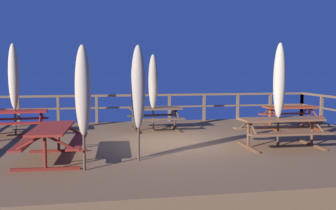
# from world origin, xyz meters

# --- Properties ---
(ground_plane) EXTENTS (600.00, 600.00, 0.00)m
(ground_plane) POSITION_xyz_m (0.00, 0.00, 0.00)
(ground_plane) COLOR navy
(wooden_deck) EXTENTS (13.17, 9.07, 0.69)m
(wooden_deck) POSITION_xyz_m (0.00, 0.00, 0.35)
(wooden_deck) COLOR brown
(wooden_deck) RESTS_ON ground
(railing_waterside_far) EXTENTS (12.97, 0.10, 1.09)m
(railing_waterside_far) POSITION_xyz_m (0.00, 4.39, 1.42)
(railing_waterside_far) COLOR brown
(railing_waterside_far) RESTS_ON wooden_deck
(picnic_table_front_right) EXTENTS (1.49, 2.18, 0.78)m
(picnic_table_front_right) POSITION_xyz_m (-3.07, -1.62, 1.26)
(picnic_table_front_right) COLOR maroon
(picnic_table_front_right) RESTS_ON wooden_deck
(picnic_table_front_left) EXTENTS (1.80, 1.48, 0.78)m
(picnic_table_front_left) POSITION_xyz_m (-0.16, 2.24, 1.24)
(picnic_table_front_left) COLOR brown
(picnic_table_front_left) RESTS_ON wooden_deck
(picnic_table_back_left) EXTENTS (1.83, 1.44, 0.78)m
(picnic_table_back_left) POSITION_xyz_m (4.57, 1.85, 1.25)
(picnic_table_back_left) COLOR #993819
(picnic_table_back_left) RESTS_ON wooden_deck
(picnic_table_mid_left) EXTENTS (2.14, 1.53, 0.78)m
(picnic_table_mid_left) POSITION_xyz_m (-4.70, 2.08, 1.25)
(picnic_table_mid_left) COLOR maroon
(picnic_table_mid_left) RESTS_ON wooden_deck
(picnic_table_back_right) EXTENTS (2.19, 1.42, 0.78)m
(picnic_table_back_right) POSITION_xyz_m (2.74, -1.09, 1.26)
(picnic_table_back_right) COLOR brown
(picnic_table_back_right) RESTS_ON wooden_deck
(patio_umbrella_tall_back_left) EXTENTS (0.32, 0.32, 2.60)m
(patio_umbrella_tall_back_left) POSITION_xyz_m (-1.15, -1.97, 2.35)
(patio_umbrella_tall_back_left) COLOR #4C3828
(patio_umbrella_tall_back_left) RESTS_ON wooden_deck
(patio_umbrella_short_back) EXTENTS (0.32, 0.32, 2.56)m
(patio_umbrella_short_back) POSITION_xyz_m (-0.23, 2.22, 2.32)
(patio_umbrella_short_back) COLOR #4C3828
(patio_umbrella_short_back) RESTS_ON wooden_deck
(patio_umbrella_short_mid) EXTENTS (0.32, 0.32, 2.56)m
(patio_umbrella_short_mid) POSITION_xyz_m (-2.32, -2.60, 2.32)
(patio_umbrella_short_mid) COLOR #4C3828
(patio_umbrella_short_mid) RESTS_ON wooden_deck
(patio_umbrella_short_front) EXTENTS (0.32, 0.32, 2.87)m
(patio_umbrella_short_front) POSITION_xyz_m (-4.65, 2.13, 2.51)
(patio_umbrella_short_front) COLOR #4C3828
(patio_umbrella_short_front) RESTS_ON wooden_deck
(patio_umbrella_tall_mid_left) EXTENTS (0.32, 0.32, 2.76)m
(patio_umbrella_tall_mid_left) POSITION_xyz_m (2.69, -1.03, 2.45)
(patio_umbrella_tall_mid_left) COLOR #4C3828
(patio_umbrella_tall_mid_left) RESTS_ON wooden_deck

